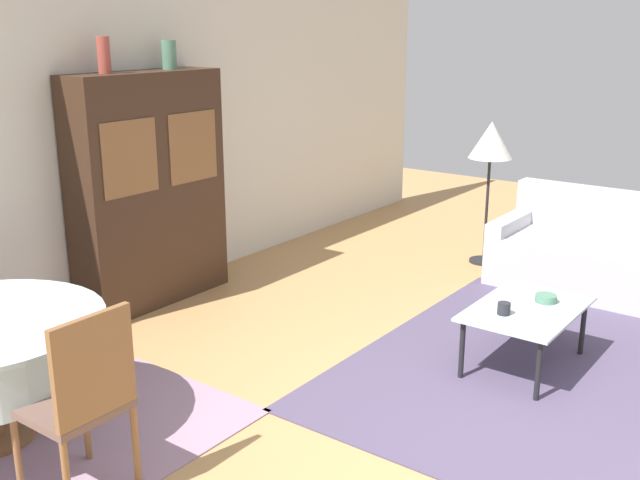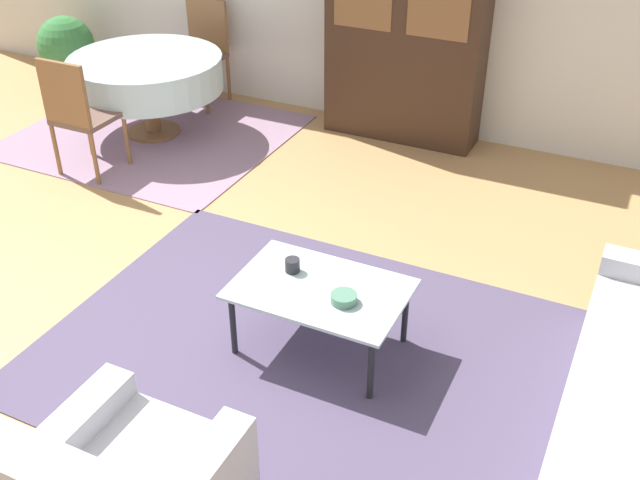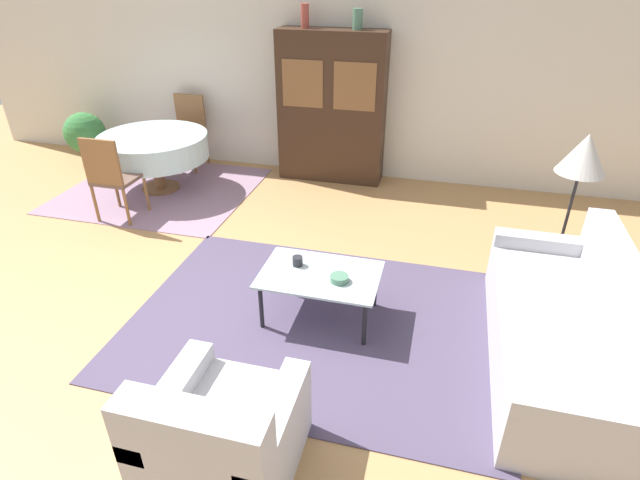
# 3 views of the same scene
# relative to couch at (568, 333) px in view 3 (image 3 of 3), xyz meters

# --- Properties ---
(ground_plane) EXTENTS (14.00, 14.00, 0.00)m
(ground_plane) POSITION_rel_couch_xyz_m (-3.03, -0.26, -0.30)
(ground_plane) COLOR tan
(wall_back) EXTENTS (10.00, 0.06, 2.70)m
(wall_back) POSITION_rel_couch_xyz_m (-3.03, 3.37, 1.05)
(wall_back) COLOR beige
(wall_back) RESTS_ON ground_plane
(area_rug) EXTENTS (3.07, 2.25, 0.01)m
(area_rug) POSITION_rel_couch_xyz_m (-1.89, 0.01, -0.29)
(area_rug) COLOR #4C425B
(area_rug) RESTS_ON ground_plane
(dining_rug) EXTENTS (2.35, 2.08, 0.01)m
(dining_rug) POSITION_rel_couch_xyz_m (-4.58, 2.12, -0.29)
(dining_rug) COLOR gray
(dining_rug) RESTS_ON ground_plane
(couch) EXTENTS (0.90, 2.10, 0.84)m
(couch) POSITION_rel_couch_xyz_m (0.00, 0.00, 0.00)
(couch) COLOR #B2B2B7
(couch) RESTS_ON ground_plane
(armchair) EXTENTS (0.80, 0.82, 0.81)m
(armchair) POSITION_rel_couch_xyz_m (-2.05, -1.47, 0.01)
(armchair) COLOR #B2B2B7
(armchair) RESTS_ON ground_plane
(coffee_table) EXTENTS (0.97, 0.64, 0.43)m
(coffee_table) POSITION_rel_couch_xyz_m (-1.89, 0.10, 0.10)
(coffee_table) COLOR black
(coffee_table) RESTS_ON area_rug
(display_cabinet) EXTENTS (1.38, 0.40, 1.91)m
(display_cabinet) POSITION_rel_couch_xyz_m (-2.52, 3.12, 0.66)
(display_cabinet) COLOR #382316
(display_cabinet) RESTS_ON ground_plane
(dining_table) EXTENTS (1.36, 1.36, 0.72)m
(dining_table) POSITION_rel_couch_xyz_m (-4.59, 2.16, 0.28)
(dining_table) COLOR brown
(dining_table) RESTS_ON dining_rug
(dining_chair_near) EXTENTS (0.44, 0.44, 0.99)m
(dining_chair_near) POSITION_rel_couch_xyz_m (-4.59, 1.25, 0.27)
(dining_chair_near) COLOR brown
(dining_chair_near) RESTS_ON dining_rug
(dining_chair_far) EXTENTS (0.44, 0.44, 0.99)m
(dining_chair_far) POSITION_rel_couch_xyz_m (-4.59, 3.06, 0.27)
(dining_chair_far) COLOR brown
(dining_chair_far) RESTS_ON dining_rug
(floor_lamp) EXTENTS (0.41, 0.41, 1.39)m
(floor_lamp) POSITION_rel_couch_xyz_m (0.12, 1.32, 0.87)
(floor_lamp) COLOR black
(floor_lamp) RESTS_ON ground_plane
(cup) EXTENTS (0.09, 0.09, 0.08)m
(cup) POSITION_rel_couch_xyz_m (-2.10, 0.18, 0.18)
(cup) COLOR #232328
(cup) RESTS_ON coffee_table
(bowl) EXTENTS (0.15, 0.15, 0.05)m
(bowl) POSITION_rel_couch_xyz_m (-1.71, 0.04, 0.16)
(bowl) COLOR #4C7A60
(bowl) RESTS_ON coffee_table
(vase_tall) EXTENTS (0.10, 0.10, 0.27)m
(vase_tall) POSITION_rel_couch_xyz_m (-2.86, 3.12, 1.75)
(vase_tall) COLOR #9E4238
(vase_tall) RESTS_ON display_cabinet
(vase_short) EXTENTS (0.12, 0.12, 0.23)m
(vase_short) POSITION_rel_couch_xyz_m (-2.22, 3.12, 1.73)
(vase_short) COLOR #4C7A60
(vase_short) RESTS_ON display_cabinet
(potted_plant) EXTENTS (0.58, 0.58, 0.73)m
(potted_plant) POSITION_rel_couch_xyz_m (-6.14, 2.82, 0.12)
(potted_plant) COLOR #4C4C51
(potted_plant) RESTS_ON ground_plane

